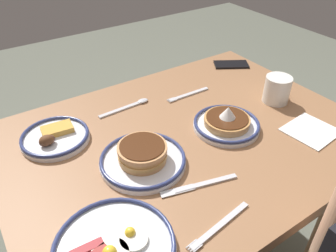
{
  "coord_description": "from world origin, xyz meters",
  "views": [
    {
      "loc": [
        0.5,
        0.65,
        1.37
      ],
      "look_at": [
        0.05,
        -0.04,
        0.77
      ],
      "focal_mm": 35.38,
      "sensor_mm": 36.0,
      "label": 1
    }
  ],
  "objects_px": {
    "plate_far_side": "(114,248)",
    "fork_near": "(188,95)",
    "plate_near_main": "(143,157)",
    "paper_napkin": "(311,131)",
    "fork_far": "(219,226)",
    "tea_spoon": "(131,105)",
    "plate_far_companion": "(55,137)",
    "plate_center_pancakes": "(227,123)",
    "butter_knife": "(200,185)",
    "cell_phone": "(231,64)",
    "coffee_mug": "(277,89)"
  },
  "relations": [
    {
      "from": "butter_knife",
      "to": "tea_spoon",
      "type": "xyz_separation_m",
      "value": [
        -0.04,
        -0.43,
        0.0
      ]
    },
    {
      "from": "plate_center_pancakes",
      "to": "plate_far_side",
      "type": "bearing_deg",
      "value": 22.41
    },
    {
      "from": "coffee_mug",
      "to": "butter_knife",
      "type": "distance_m",
      "value": 0.52
    },
    {
      "from": "plate_far_side",
      "to": "paper_napkin",
      "type": "xyz_separation_m",
      "value": [
        -0.7,
        -0.04,
        -0.01
      ]
    },
    {
      "from": "plate_far_companion",
      "to": "tea_spoon",
      "type": "height_order",
      "value": "plate_far_companion"
    },
    {
      "from": "plate_far_companion",
      "to": "plate_far_side",
      "type": "height_order",
      "value": "plate_far_companion"
    },
    {
      "from": "coffee_mug",
      "to": "tea_spoon",
      "type": "bearing_deg",
      "value": -29.21
    },
    {
      "from": "cell_phone",
      "to": "butter_knife",
      "type": "bearing_deg",
      "value": 72.36
    },
    {
      "from": "plate_center_pancakes",
      "to": "plate_far_companion",
      "type": "xyz_separation_m",
      "value": [
        0.48,
        -0.24,
        -0.01
      ]
    },
    {
      "from": "plate_center_pancakes",
      "to": "paper_napkin",
      "type": "distance_m",
      "value": 0.27
    },
    {
      "from": "plate_center_pancakes",
      "to": "butter_knife",
      "type": "height_order",
      "value": "plate_center_pancakes"
    },
    {
      "from": "plate_near_main",
      "to": "coffee_mug",
      "type": "relative_size",
      "value": 2.16
    },
    {
      "from": "plate_far_side",
      "to": "coffee_mug",
      "type": "distance_m",
      "value": 0.79
    },
    {
      "from": "plate_center_pancakes",
      "to": "cell_phone",
      "type": "xyz_separation_m",
      "value": [
        -0.33,
        -0.33,
        -0.02
      ]
    },
    {
      "from": "paper_napkin",
      "to": "fork_near",
      "type": "xyz_separation_m",
      "value": [
        0.19,
        -0.39,
        0.0
      ]
    },
    {
      "from": "coffee_mug",
      "to": "fork_near",
      "type": "height_order",
      "value": "coffee_mug"
    },
    {
      "from": "plate_far_companion",
      "to": "fork_near",
      "type": "xyz_separation_m",
      "value": [
        -0.5,
        0.01,
        -0.01
      ]
    },
    {
      "from": "plate_near_main",
      "to": "fork_far",
      "type": "bearing_deg",
      "value": 97.44
    },
    {
      "from": "plate_far_companion",
      "to": "fork_far",
      "type": "xyz_separation_m",
      "value": [
        -0.21,
        0.52,
        -0.01
      ]
    },
    {
      "from": "plate_far_side",
      "to": "butter_knife",
      "type": "xyz_separation_m",
      "value": [
        -0.27,
        -0.05,
        -0.01
      ]
    },
    {
      "from": "plate_far_companion",
      "to": "fork_far",
      "type": "bearing_deg",
      "value": 111.85
    },
    {
      "from": "coffee_mug",
      "to": "cell_phone",
      "type": "distance_m",
      "value": 0.32
    },
    {
      "from": "plate_far_companion",
      "to": "plate_near_main",
      "type": "bearing_deg",
      "value": 125.81
    },
    {
      "from": "plate_center_pancakes",
      "to": "cell_phone",
      "type": "distance_m",
      "value": 0.47
    },
    {
      "from": "plate_far_side",
      "to": "paper_napkin",
      "type": "distance_m",
      "value": 0.71
    },
    {
      "from": "coffee_mug",
      "to": "paper_napkin",
      "type": "relative_size",
      "value": 0.74
    },
    {
      "from": "cell_phone",
      "to": "plate_far_companion",
      "type": "bearing_deg",
      "value": 37.91
    },
    {
      "from": "cell_phone",
      "to": "butter_knife",
      "type": "relative_size",
      "value": 0.69
    },
    {
      "from": "plate_near_main",
      "to": "plate_far_side",
      "type": "bearing_deg",
      "value": 47.43
    },
    {
      "from": "butter_knife",
      "to": "cell_phone",
      "type": "bearing_deg",
      "value": -138.68
    },
    {
      "from": "cell_phone",
      "to": "fork_near",
      "type": "xyz_separation_m",
      "value": [
        0.31,
        0.1,
        -0.0
      ]
    },
    {
      "from": "plate_center_pancakes",
      "to": "butter_knife",
      "type": "distance_m",
      "value": 0.28
    },
    {
      "from": "plate_near_main",
      "to": "plate_far_side",
      "type": "relative_size",
      "value": 0.91
    },
    {
      "from": "tea_spoon",
      "to": "cell_phone",
      "type": "bearing_deg",
      "value": -174.2
    },
    {
      "from": "butter_knife",
      "to": "paper_napkin",
      "type": "bearing_deg",
      "value": 178.93
    },
    {
      "from": "plate_far_companion",
      "to": "fork_far",
      "type": "distance_m",
      "value": 0.56
    },
    {
      "from": "plate_far_companion",
      "to": "butter_knife",
      "type": "bearing_deg",
      "value": 122.48
    },
    {
      "from": "plate_far_side",
      "to": "fork_near",
      "type": "distance_m",
      "value": 0.67
    },
    {
      "from": "plate_near_main",
      "to": "cell_phone",
      "type": "xyz_separation_m",
      "value": [
        -0.63,
        -0.33,
        -0.02
      ]
    },
    {
      "from": "plate_center_pancakes",
      "to": "tea_spoon",
      "type": "height_order",
      "value": "plate_center_pancakes"
    },
    {
      "from": "paper_napkin",
      "to": "tea_spoon",
      "type": "height_order",
      "value": "tea_spoon"
    },
    {
      "from": "fork_near",
      "to": "fork_far",
      "type": "height_order",
      "value": "same"
    },
    {
      "from": "paper_napkin",
      "to": "tea_spoon",
      "type": "relative_size",
      "value": 0.78
    },
    {
      "from": "plate_far_companion",
      "to": "fork_near",
      "type": "bearing_deg",
      "value": 179.38
    },
    {
      "from": "plate_near_main",
      "to": "fork_near",
      "type": "relative_size",
      "value": 1.35
    },
    {
      "from": "fork_near",
      "to": "tea_spoon",
      "type": "distance_m",
      "value": 0.22
    },
    {
      "from": "plate_far_side",
      "to": "fork_far",
      "type": "distance_m",
      "value": 0.24
    },
    {
      "from": "fork_far",
      "to": "tea_spoon",
      "type": "distance_m",
      "value": 0.56
    },
    {
      "from": "plate_near_main",
      "to": "paper_napkin",
      "type": "bearing_deg",
      "value": 162.52
    },
    {
      "from": "plate_center_pancakes",
      "to": "butter_knife",
      "type": "bearing_deg",
      "value": 34.0
    }
  ]
}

